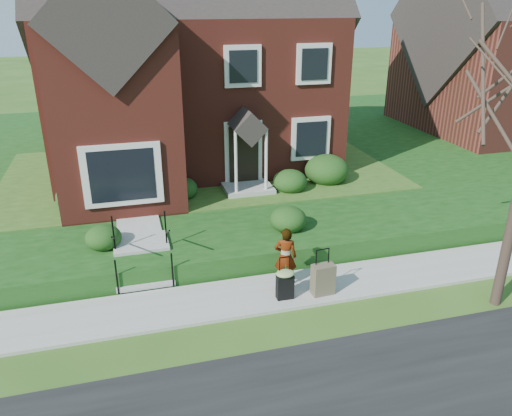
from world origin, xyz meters
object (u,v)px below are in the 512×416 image
object	(u,v)px
front_steps	(143,256)
suitcase_black	(285,283)
woman	(285,257)
suitcase_olive	(323,279)

from	to	relation	value
front_steps	suitcase_black	xyz separation A→B (m)	(3.11, -2.20, 0.01)
woman	suitcase_olive	world-z (taller)	woman
front_steps	suitcase_olive	distance (m)	4.62
front_steps	suitcase_olive	size ratio (longest dim) A/B	1.76
woman	suitcase_black	size ratio (longest dim) A/B	1.42
suitcase_black	suitcase_olive	distance (m)	0.93
front_steps	woman	distance (m)	3.69
front_steps	suitcase_black	world-z (taller)	front_steps
suitcase_olive	woman	bearing A→B (deg)	134.19
woman	suitcase_olive	size ratio (longest dim) A/B	1.31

